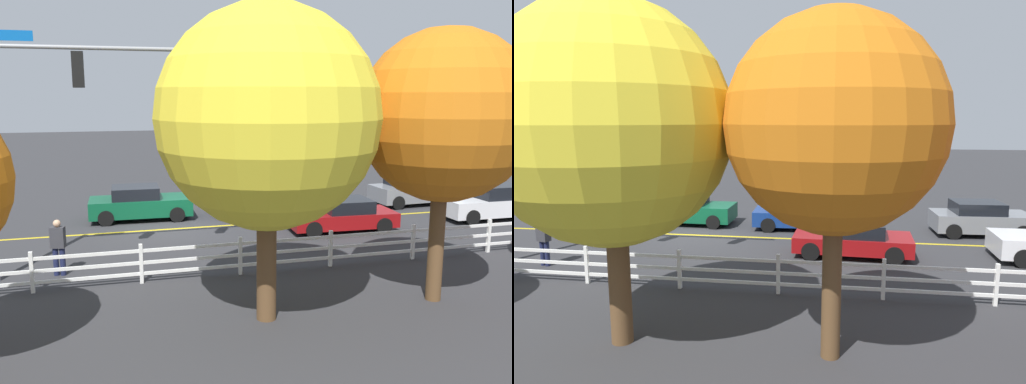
# 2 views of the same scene
# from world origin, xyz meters

# --- Properties ---
(ground_plane) EXTENTS (120.00, 120.00, 0.00)m
(ground_plane) POSITION_xyz_m (0.00, 0.00, 0.00)
(ground_plane) COLOR #2D2D30
(lane_center_stripe) EXTENTS (28.00, 0.16, 0.01)m
(lane_center_stripe) POSITION_xyz_m (-4.00, 0.00, 0.00)
(lane_center_stripe) COLOR gold
(lane_center_stripe) RESTS_ON ground_plane
(signal_assembly) EXTENTS (6.83, 0.38, 7.00)m
(signal_assembly) POSITION_xyz_m (3.37, 4.74, 4.91)
(signal_assembly) COLOR gray
(signal_assembly) RESTS_ON ground_plane
(car_0) EXTENTS (4.24, 2.05, 1.26)m
(car_0) POSITION_xyz_m (-6.66, 2.00, 0.61)
(car_0) COLOR maroon
(car_0) RESTS_ON ground_plane
(car_1) EXTENTS (4.05, 2.08, 1.44)m
(car_1) POSITION_xyz_m (-12.06, -1.85, 0.70)
(car_1) COLOR slate
(car_1) RESTS_ON ground_plane
(car_2) EXTENTS (4.29, 2.05, 1.44)m
(car_2) POSITION_xyz_m (0.90, -2.10, 0.70)
(car_2) COLOR #0C4C2D
(car_2) RESTS_ON ground_plane
(car_3) EXTENTS (4.41, 2.02, 1.48)m
(car_3) POSITION_xyz_m (-13.73, 1.72, 0.70)
(car_3) COLOR silver
(car_3) RESTS_ON ground_plane
(car_4) EXTENTS (4.44, 2.04, 1.35)m
(car_4) POSITION_xyz_m (-4.50, -1.83, 0.66)
(car_4) COLOR navy
(car_4) RESTS_ON ground_plane
(pedestrian) EXTENTS (0.45, 0.34, 1.69)m
(pedestrian) POSITION_xyz_m (3.63, 4.68, 0.93)
(pedestrian) COLOR #191E3F
(pedestrian) RESTS_ON ground_plane
(white_rail_fence) EXTENTS (26.10, 0.10, 1.15)m
(white_rail_fence) POSITION_xyz_m (-3.00, 6.02, 0.60)
(white_rail_fence) COLOR white
(white_rail_fence) RESTS_ON ground_plane
(tree_2) EXTENTS (5.08, 5.08, 7.32)m
(tree_2) POSITION_xyz_m (-1.40, 9.31, 4.77)
(tree_2) COLOR brown
(tree_2) RESTS_ON ground_plane
(tree_3) EXTENTS (4.29, 4.29, 6.93)m
(tree_3) POSITION_xyz_m (-5.96, 9.28, 4.76)
(tree_3) COLOR brown
(tree_3) RESTS_ON ground_plane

